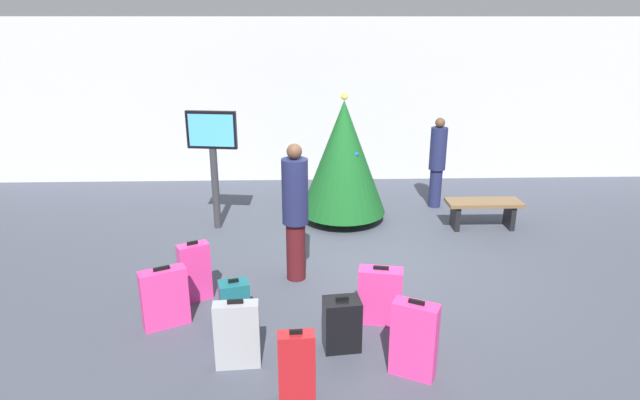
# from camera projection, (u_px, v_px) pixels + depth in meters

# --- Properties ---
(ground_plane) EXTENTS (16.00, 16.00, 0.00)m
(ground_plane) POSITION_uv_depth(u_px,v_px,m) (358.00, 263.00, 7.62)
(ground_plane) COLOR #424754
(back_wall) EXTENTS (16.00, 0.20, 3.38)m
(back_wall) POSITION_uv_depth(u_px,v_px,m) (339.00, 101.00, 11.15)
(back_wall) COLOR silver
(back_wall) RESTS_ON ground_plane
(holiday_tree) EXTENTS (1.46, 1.46, 2.21)m
(holiday_tree) POSITION_uv_depth(u_px,v_px,m) (343.00, 157.00, 8.89)
(holiday_tree) COLOR #4C3319
(holiday_tree) RESTS_ON ground_plane
(flight_info_kiosk) EXTENTS (0.81, 0.20, 1.97)m
(flight_info_kiosk) POSITION_uv_depth(u_px,v_px,m) (213.00, 149.00, 8.49)
(flight_info_kiosk) COLOR #333338
(flight_info_kiosk) RESTS_ON ground_plane
(waiting_bench) EXTENTS (1.23, 0.44, 0.48)m
(waiting_bench) POSITION_uv_depth(u_px,v_px,m) (483.00, 208.00, 8.80)
(waiting_bench) COLOR brown
(waiting_bench) RESTS_ON ground_plane
(traveller_0) EXTENTS (0.38, 0.38, 1.67)m
(traveller_0) POSITION_uv_depth(u_px,v_px,m) (437.00, 160.00, 9.65)
(traveller_0) COLOR #1E234C
(traveller_0) RESTS_ON ground_plane
(traveller_1) EXTENTS (0.46, 0.46, 1.86)m
(traveller_1) POSITION_uv_depth(u_px,v_px,m) (295.00, 210.00, 6.87)
(traveller_1) COLOR #4C1419
(traveller_1) RESTS_ON ground_plane
(suitcase_0) EXTENTS (0.55, 0.40, 0.74)m
(suitcase_0) POSITION_uv_depth(u_px,v_px,m) (165.00, 298.00, 5.97)
(suitcase_0) COLOR #E5388C
(suitcase_0) RESTS_ON ground_plane
(suitcase_1) EXTENTS (0.41, 0.33, 0.79)m
(suitcase_1) POSITION_uv_depth(u_px,v_px,m) (195.00, 272.00, 6.53)
(suitcase_1) COLOR #E5388C
(suitcase_1) RESTS_ON ground_plane
(suitcase_2) EXTENTS (0.53, 0.31, 0.71)m
(suitcase_2) POSITION_uv_depth(u_px,v_px,m) (380.00, 296.00, 6.05)
(suitcase_2) COLOR #E5388C
(suitcase_2) RESTS_ON ground_plane
(suitcase_3) EXTENTS (0.38, 0.32, 0.56)m
(suitcase_3) POSITION_uv_depth(u_px,v_px,m) (235.00, 302.00, 6.05)
(suitcase_3) COLOR #19606B
(suitcase_3) RESTS_ON ground_plane
(suitcase_4) EXTENTS (0.46, 0.19, 0.75)m
(suitcase_4) POSITION_uv_depth(u_px,v_px,m) (237.00, 335.00, 5.26)
(suitcase_4) COLOR #9EA0A5
(suitcase_4) RESTS_ON ground_plane
(suitcase_5) EXTENTS (0.41, 0.32, 0.61)m
(suitcase_5) POSITION_uv_depth(u_px,v_px,m) (342.00, 324.00, 5.57)
(suitcase_5) COLOR black
(suitcase_5) RESTS_ON ground_plane
(suitcase_6) EXTENTS (0.34, 0.18, 0.74)m
(suitcase_6) POSITION_uv_depth(u_px,v_px,m) (297.00, 367.00, 4.78)
(suitcase_6) COLOR #B2191E
(suitcase_6) RESTS_ON ground_plane
(suitcase_7) EXTENTS (0.48, 0.37, 0.83)m
(suitcase_7) POSITION_uv_depth(u_px,v_px,m) (414.00, 340.00, 5.12)
(suitcase_7) COLOR #E5388C
(suitcase_7) RESTS_ON ground_plane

